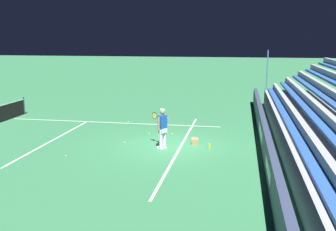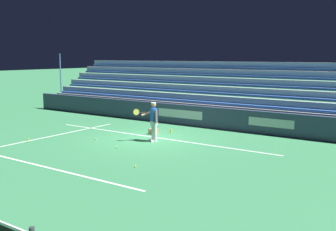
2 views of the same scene
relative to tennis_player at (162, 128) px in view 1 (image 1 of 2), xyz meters
name	(u,v)px [view 1 (image 1 of 2)]	position (x,y,z in m)	size (l,w,h in m)	color
ground_plane	(170,146)	(0.49, -0.23, -0.89)	(160.00, 160.00, 0.00)	#337A4C
court_baseline_white	(181,146)	(0.49, -0.73, -0.89)	(12.00, 0.10, 0.01)	white
court_sideline_white	(112,123)	(4.60, 3.77, -0.89)	(0.10, 12.00, 0.01)	white
court_service_line_white	(53,140)	(0.49, 5.27, -0.89)	(8.22, 0.10, 0.01)	white
back_wall_sponsor_board	(265,138)	(0.48, -4.28, -0.34)	(24.47, 0.25, 1.10)	#384260
bleacher_stand	(331,135)	(0.49, -6.90, -0.10)	(23.25, 4.00, 3.85)	#9EA3A8
tennis_player	(162,128)	(0.00, 0.00, 0.00)	(0.94, 0.85, 1.71)	silver
ball_box_cardboard	(195,141)	(0.95, -1.29, -0.76)	(0.40, 0.30, 0.26)	#A87F51
tennis_ball_stray_back	(66,156)	(-1.88, 3.56, -0.86)	(0.07, 0.07, 0.07)	#CCE533
tennis_ball_near_player	(125,143)	(0.50, 1.84, -0.86)	(0.07, 0.07, 0.07)	#CCE533
tennis_ball_midcourt	(120,123)	(4.38, 3.23, -0.86)	(0.07, 0.07, 0.07)	#CCE533
tennis_ball_far_right	(149,133)	(2.38, 1.14, -0.86)	(0.07, 0.07, 0.07)	#CCE533
tennis_ball_far_left	(172,134)	(2.49, 0.01, -0.86)	(0.07, 0.07, 0.07)	#CCE533
tennis_ball_toward_net	(128,122)	(4.78, 2.89, -0.86)	(0.07, 0.07, 0.07)	#CCE533
water_bottle	(209,146)	(0.40, -1.97, -0.78)	(0.07, 0.07, 0.22)	yellow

